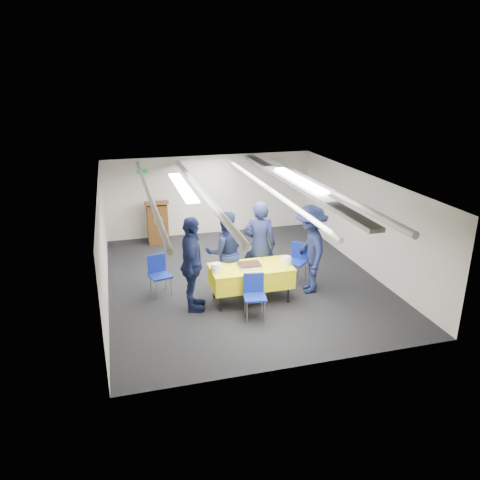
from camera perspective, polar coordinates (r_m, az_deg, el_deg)
name	(u,v)px	position (r m, az deg, el deg)	size (l,w,h in m)	color
ground	(243,279)	(10.83, 0.31, -4.83)	(7.00, 7.00, 0.00)	black
room_shell	(242,199)	(10.61, 0.22, 5.05)	(6.00, 7.00, 2.30)	silver
serving_table	(251,276)	(9.65, 1.33, -4.39)	(1.68, 0.85, 0.77)	black
sheet_cake	(249,265)	(9.52, 1.16, -3.10)	(0.47, 0.36, 0.08)	white
plate_stack_left	(216,268)	(9.32, -2.93, -3.39)	(0.23, 0.23, 0.16)	white
plate_stack_right	(286,260)	(9.72, 5.64, -2.48)	(0.23, 0.23, 0.16)	white
podium	(157,221)	(13.16, -10.03, 2.25)	(0.62, 0.53, 1.25)	brown
chair_near	(254,291)	(9.06, 1.75, -6.26)	(0.48, 0.48, 0.87)	gray
chair_right	(298,258)	(10.72, 7.03, -2.15)	(0.59, 0.59, 0.87)	gray
chair_left	(158,271)	(10.10, -9.91, -3.73)	(0.51, 0.51, 0.87)	gray
sailor_a	(259,245)	(10.14, 2.38, -0.61)	(0.71, 0.47, 1.96)	black
sailor_b	(225,252)	(9.95, -1.79, -1.48)	(0.88, 0.68, 1.80)	black
sailor_c	(192,265)	(9.19, -5.88, -3.00)	(1.13, 0.47, 1.93)	black
sailor_d	(310,249)	(10.05, 8.53, -1.13)	(1.24, 0.71, 1.92)	black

